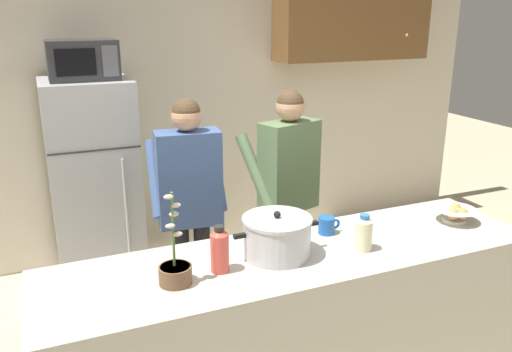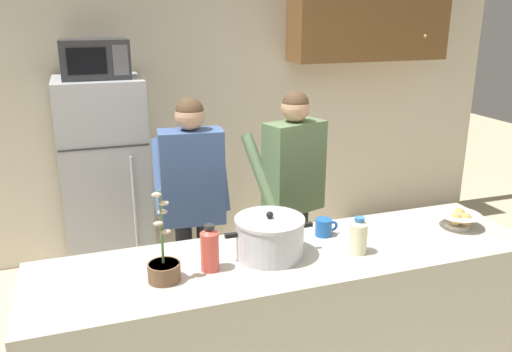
# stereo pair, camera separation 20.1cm
# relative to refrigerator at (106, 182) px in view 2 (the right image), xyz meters

# --- Properties ---
(back_wall_unit) EXTENTS (6.00, 0.48, 2.60)m
(back_wall_unit) POSITION_rel_refrigerator_xyz_m (1.06, 0.41, 0.61)
(back_wall_unit) COLOR beige
(back_wall_unit) RESTS_ON ground
(kitchen_island) EXTENTS (2.58, 0.68, 0.92)m
(kitchen_island) POSITION_rel_refrigerator_xyz_m (0.80, -1.85, -0.35)
(kitchen_island) COLOR #BCB7A8
(kitchen_island) RESTS_ON ground
(refrigerator) EXTENTS (0.64, 0.68, 1.62)m
(refrigerator) POSITION_rel_refrigerator_xyz_m (0.00, 0.00, 0.00)
(refrigerator) COLOR #B7BABF
(refrigerator) RESTS_ON ground
(microwave) EXTENTS (0.48, 0.37, 0.28)m
(microwave) POSITION_rel_refrigerator_xyz_m (0.00, -0.02, 0.95)
(microwave) COLOR #2D2D30
(microwave) RESTS_ON refrigerator
(person_near_pot) EXTENTS (0.52, 0.45, 1.59)m
(person_near_pot) POSITION_rel_refrigerator_xyz_m (0.50, -0.91, 0.17)
(person_near_pot) COLOR black
(person_near_pot) RESTS_ON ground
(person_by_sink) EXTENTS (0.57, 0.52, 1.61)m
(person_by_sink) POSITION_rel_refrigerator_xyz_m (1.19, -0.94, 0.19)
(person_by_sink) COLOR black
(person_by_sink) RESTS_ON ground
(cooking_pot) EXTENTS (0.46, 0.35, 0.24)m
(cooking_pot) POSITION_rel_refrigerator_xyz_m (0.69, -1.83, 0.21)
(cooking_pot) COLOR silver
(cooking_pot) RESTS_ON kitchen_island
(coffee_mug) EXTENTS (0.13, 0.09, 0.10)m
(coffee_mug) POSITION_rel_refrigerator_xyz_m (1.06, -1.69, 0.16)
(coffee_mug) COLOR #1E59B2
(coffee_mug) RESTS_ON kitchen_island
(bread_bowl) EXTENTS (0.25, 0.25, 0.10)m
(bread_bowl) POSITION_rel_refrigerator_xyz_m (1.83, -1.84, 0.16)
(bread_bowl) COLOR white
(bread_bowl) RESTS_ON kitchen_island
(bottle_near_edge) EXTENTS (0.09, 0.09, 0.19)m
(bottle_near_edge) POSITION_rel_refrigerator_xyz_m (1.13, -1.95, 0.20)
(bottle_near_edge) COLOR beige
(bottle_near_edge) RESTS_ON kitchen_island
(bottle_mid_counter) EXTENTS (0.09, 0.09, 0.23)m
(bottle_mid_counter) POSITION_rel_refrigerator_xyz_m (0.37, -1.88, 0.22)
(bottle_mid_counter) COLOR #D84C3F
(bottle_mid_counter) RESTS_ON kitchen_island
(potted_orchid) EXTENTS (0.15, 0.15, 0.44)m
(potted_orchid) POSITION_rel_refrigerator_xyz_m (0.15, -1.91, 0.18)
(potted_orchid) COLOR brown
(potted_orchid) RESTS_ON kitchen_island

